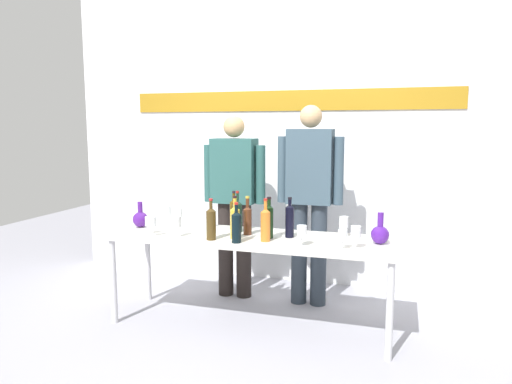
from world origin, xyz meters
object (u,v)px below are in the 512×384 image
Objects in this scene: wine_bottle_0 at (234,213)px; wine_bottle_2 at (248,219)px; decanter_blue_left at (140,219)px; wine_glass_right_0 at (343,235)px; wine_bottle_3 at (235,221)px; decanter_blue_right at (380,234)px; wine_bottle_4 at (265,224)px; wine_bottle_6 at (236,226)px; wine_glass_left_2 at (150,221)px; wine_glass_left_3 at (179,213)px; wine_bottle_7 at (211,222)px; presenter_left at (234,195)px; wine_glass_right_2 at (302,231)px; wine_glass_left_4 at (211,215)px; wine_glass_left_5 at (177,222)px; wine_glass_left_1 at (152,222)px; display_table at (250,243)px; presenter_right at (310,193)px; wine_glass_right_3 at (344,223)px; wine_bottle_5 at (238,215)px; wine_bottle_8 at (290,220)px; wine_glass_right_1 at (356,232)px; wine_bottle_1 at (269,220)px; wine_glass_left_0 at (167,211)px.

wine_bottle_2 is at bearing -43.45° from wine_bottle_0.
decanter_blue_left reaches higher than wine_glass_right_0.
wine_bottle_3 is (-0.05, -0.15, 0.01)m from wine_bottle_2.
wine_bottle_0 is (-1.18, 0.16, 0.06)m from decanter_blue_right.
wine_bottle_3 is 1.02× the size of wine_bottle_4.
decanter_blue_right is at bearing 15.14° from wine_bottle_6.
wine_bottle_2 is 2.22× the size of wine_glass_left_2.
decanter_blue_left is at bearing -141.63° from wine_glass_left_3.
wine_bottle_0 is 0.41m from wine_bottle_7.
decanter_blue_left is at bearing -138.09° from presenter_left.
wine_bottle_2 is at bearing 154.69° from wine_glass_right_2.
wine_glass_left_3 is at bearing 175.47° from wine_bottle_0.
wine_glass_left_5 is at bearing -104.51° from wine_glass_left_4.
wine_bottle_6 is at bearing -0.24° from wine_glass_left_1.
wine_bottle_7 reaches higher than wine_bottle_6.
presenter_right is (0.35, 0.61, 0.33)m from display_table.
wine_glass_right_0 is at bearing -0.12° from wine_glass_left_5.
presenter_left is 5.12× the size of wine_bottle_3.
wine_glass_left_1 is at bearing -178.90° from wine_glass_right_0.
wine_glass_right_3 is at bearing 17.12° from wine_glass_left_5.
decanter_blue_right is 1.44× the size of wine_glass_right_3.
wine_bottle_8 is (0.44, -0.06, 0.00)m from wine_bottle_5.
wine_bottle_0 is at bearing 11.86° from decanter_blue_left.
wine_bottle_0 is 1.02× the size of wine_bottle_7.
presenter_left is 1.40m from wine_glass_right_1.
wine_bottle_1 is 0.97× the size of wine_bottle_3.
wine_bottle_4 reaches higher than wine_glass_right_0.
presenter_right is 0.78m from wine_bottle_4.
wine_bottle_4 is (1.15, -0.17, 0.06)m from decanter_blue_left.
wine_glass_right_1 is 1.08× the size of wine_glass_right_2.
wine_bottle_1 reaches higher than wine_glass_left_3.
wine_glass_right_2 is at bearing -26.84° from wine_bottle_5.
decanter_blue_left is 1.53× the size of wine_glass_left_3.
wine_glass_left_5 is (-0.49, -0.24, -0.01)m from wine_bottle_2.
wine_bottle_6 reaches higher than wine_glass_left_4.
wine_glass_right_1 is at bearing 30.98° from wine_glass_right_0.
wine_glass_left_1 is (-0.69, -0.27, -0.01)m from wine_bottle_2.
decanter_blue_left is at bearing 135.19° from wine_glass_left_2.
wine_bottle_0 is 0.62m from wine_glass_left_0.
decanter_blue_right is at bearing 11.22° from wine_bottle_7.
wine_glass_left_2 is at bearing -157.22° from wine_bottle_5.
wine_bottle_4 is at bearing 1.98° from wine_glass_left_2.
wine_bottle_2 is 0.32m from wine_bottle_7.
wine_bottle_1 reaches higher than wine_glass_right_3.
wine_glass_left_1 is (-0.88, -0.10, -0.02)m from wine_bottle_4.
wine_bottle_2 is 0.74m from wine_glass_left_1.
wine_glass_right_3 is at bearing 22.03° from wine_bottle_7.
wine_bottle_8 is at bearing 24.64° from wine_bottle_7.
wine_glass_left_3 is at bearing 173.14° from decanter_blue_right.
wine_bottle_5 is at bearing 4.74° from decanter_blue_left.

